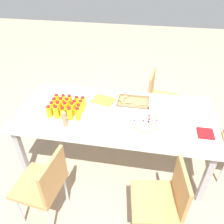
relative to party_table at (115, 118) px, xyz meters
name	(u,v)px	position (x,y,z in m)	size (l,w,h in m)	color
ground_plane	(114,159)	(0.00, 0.00, -0.68)	(12.00, 12.00, 0.00)	tan
party_table	(115,118)	(0.00, 0.00, 0.00)	(2.11, 0.95, 0.74)	silver
chair_far_right	(159,96)	(0.49, 0.81, -0.18)	(0.45, 0.45, 0.83)	#B7844C
chair_near_right	(164,198)	(0.54, -0.78, -0.18)	(0.45, 0.45, 0.83)	#B7844C
chair_near_left	(44,183)	(-0.50, -0.81, -0.18)	(0.45, 0.45, 0.83)	#B7844C
juice_bottle_0	(49,111)	(-0.67, -0.17, 0.12)	(0.06, 0.06, 0.13)	#F8AE14
juice_bottle_1	(56,112)	(-0.59, -0.18, 0.13)	(0.06, 0.06, 0.15)	#F8AE14
juice_bottle_2	(63,113)	(-0.51, -0.17, 0.12)	(0.06, 0.06, 0.13)	#F9AB14
juice_bottle_3	(70,114)	(-0.44, -0.18, 0.13)	(0.06, 0.06, 0.14)	#FAAC14
juice_bottle_4	(78,114)	(-0.36, -0.17, 0.13)	(0.06, 0.06, 0.15)	#F8AE14
juice_bottle_5	(52,107)	(-0.66, -0.10, 0.12)	(0.06, 0.06, 0.13)	#F8AC14
juice_bottle_6	(58,108)	(-0.59, -0.10, 0.13)	(0.06, 0.06, 0.15)	#FAAE14
juice_bottle_7	(65,108)	(-0.51, -0.10, 0.13)	(0.06, 0.06, 0.15)	#F8AB14
juice_bottle_8	(72,109)	(-0.44, -0.10, 0.13)	(0.05, 0.05, 0.15)	#F9AB14
juice_bottle_9	(79,110)	(-0.37, -0.10, 0.12)	(0.05, 0.05, 0.14)	#F8AC14
juice_bottle_10	(55,104)	(-0.66, -0.02, 0.12)	(0.06, 0.06, 0.13)	#FAAC14
juice_bottle_11	(61,104)	(-0.59, -0.02, 0.13)	(0.06, 0.06, 0.15)	#FAAE14
juice_bottle_12	(68,104)	(-0.52, -0.02, 0.13)	(0.06, 0.06, 0.15)	#F9AC14
juice_bottle_13	(75,106)	(-0.43, -0.03, 0.12)	(0.06, 0.06, 0.13)	#F8AE14
juice_bottle_14	(81,106)	(-0.36, -0.03, 0.13)	(0.05, 0.05, 0.14)	#FAAC14
juice_bottle_15	(57,100)	(-0.66, 0.04, 0.13)	(0.06, 0.06, 0.14)	#FAAB14
juice_bottle_16	(64,100)	(-0.58, 0.05, 0.13)	(0.05, 0.05, 0.14)	#F9AB14
juice_bottle_17	(70,101)	(-0.51, 0.04, 0.13)	(0.06, 0.06, 0.15)	#FAAD14
juice_bottle_18	(77,102)	(-0.44, 0.05, 0.12)	(0.06, 0.06, 0.13)	#FAAE14
juice_bottle_19	(83,102)	(-0.36, 0.05, 0.12)	(0.06, 0.06, 0.14)	#F8AD14
fruit_pizza	(147,122)	(0.34, -0.11, 0.07)	(0.30, 0.30, 0.05)	tan
snack_tray	(132,102)	(0.16, 0.23, 0.07)	(0.36, 0.23, 0.04)	olive
plate_stack	(112,120)	(-0.01, -0.14, 0.07)	(0.20, 0.20, 0.02)	silver
napkin_stack	(205,133)	(0.91, -0.18, 0.07)	(0.15, 0.15, 0.02)	red
cardboard_tube	(65,120)	(-0.45, -0.30, 0.14)	(0.04, 0.04, 0.17)	#9E7A56
paper_folder	(103,100)	(-0.17, 0.22, 0.06)	(0.26, 0.20, 0.01)	yellow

